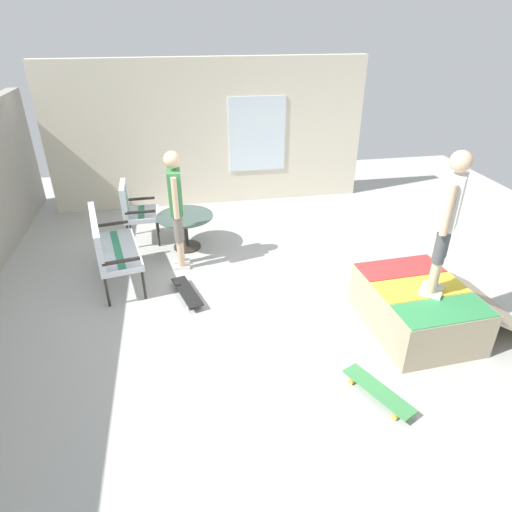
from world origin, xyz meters
The scene contains 10 objects.
ground_plane centered at (0.00, 0.00, -0.05)m, with size 12.00×12.00×0.10m, color #B2B2AD.
house_facade centered at (3.80, 0.49, 1.36)m, with size 0.23×6.00×2.73m.
skate_ramp centered at (-0.78, -1.55, 0.29)m, with size 1.49×1.92×0.58m.
patio_bench centered at (0.94, 2.19, 0.62)m, with size 1.33×0.78×1.02m.
patio_chair_near_house centered at (2.22, 1.93, 0.61)m, with size 0.64×0.57×1.02m.
patio_table centered at (1.83, 1.11, 0.40)m, with size 0.90×0.90×0.57m.
person_watching centered at (1.23, 1.22, 1.05)m, with size 0.48×0.25×1.78m.
person_skater centered at (-0.90, -1.58, 1.53)m, with size 0.39×0.36×1.64m.
skateboard_by_bench centered at (0.36, 1.18, 0.08)m, with size 0.82×0.41×0.10m.
skateboard_spare centered at (-1.77, -0.62, 0.08)m, with size 0.81×0.52×0.10m.
Camera 1 is at (-4.67, 1.15, 3.38)m, focal length 30.76 mm.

